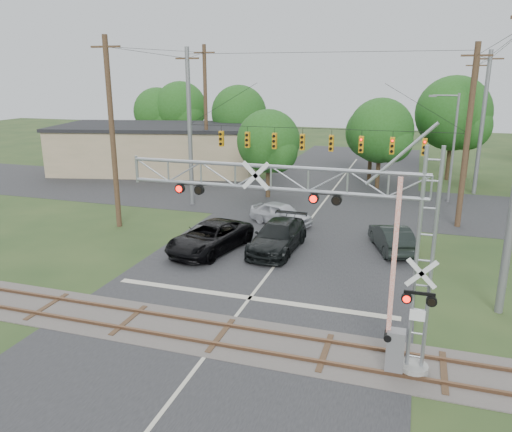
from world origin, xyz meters
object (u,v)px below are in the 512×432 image
(crossing_gantry, at_px, (325,232))
(streetlight, at_px, (452,143))
(commercial_building, at_px, (158,148))
(sedan_silver, at_px, (281,214))
(car_dark, at_px, (278,237))
(traffic_signal_span, at_px, (329,136))
(pickup_black, at_px, (210,237))

(crossing_gantry, relative_size, streetlight, 1.28)
(commercial_building, bearing_deg, sedan_silver, -54.00)
(crossing_gantry, bearing_deg, car_dark, 113.13)
(car_dark, relative_size, sedan_silver, 1.31)
(commercial_building, bearing_deg, traffic_signal_span, -44.04)
(streetlight, bearing_deg, traffic_signal_span, -140.58)
(crossing_gantry, bearing_deg, streetlight, 78.43)
(traffic_signal_span, relative_size, streetlight, 2.33)
(traffic_signal_span, height_order, sedan_silver, traffic_signal_span)
(pickup_black, height_order, sedan_silver, pickup_black)
(crossing_gantry, xyz_separation_m, car_dark, (-4.41, 10.32, -3.84))
(commercial_building, relative_size, streetlight, 2.63)
(streetlight, bearing_deg, pickup_black, -129.35)
(crossing_gantry, distance_m, commercial_building, 37.77)
(traffic_signal_span, xyz_separation_m, commercial_building, (-19.58, 11.78, -3.26))
(car_dark, bearing_deg, traffic_signal_span, 82.88)
(traffic_signal_span, distance_m, sedan_silver, 6.27)
(car_dark, distance_m, commercial_building, 26.97)
(crossing_gantry, distance_m, sedan_silver, 16.75)
(traffic_signal_span, bearing_deg, pickup_black, -118.05)
(pickup_black, height_order, streetlight, streetlight)
(car_dark, distance_m, sedan_silver, 5.12)
(crossing_gantry, xyz_separation_m, sedan_silver, (-5.55, 15.31, -3.93))
(pickup_black, bearing_deg, crossing_gantry, -36.05)
(sedan_silver, bearing_deg, traffic_signal_span, -17.98)
(traffic_signal_span, height_order, car_dark, traffic_signal_span)
(traffic_signal_span, distance_m, pickup_black, 11.58)
(streetlight, bearing_deg, sedan_silver, -137.52)
(commercial_building, bearing_deg, pickup_black, -68.26)
(pickup_black, distance_m, sedan_silver, 6.70)
(commercial_building, bearing_deg, car_dark, -60.43)
(streetlight, bearing_deg, car_dark, -122.87)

